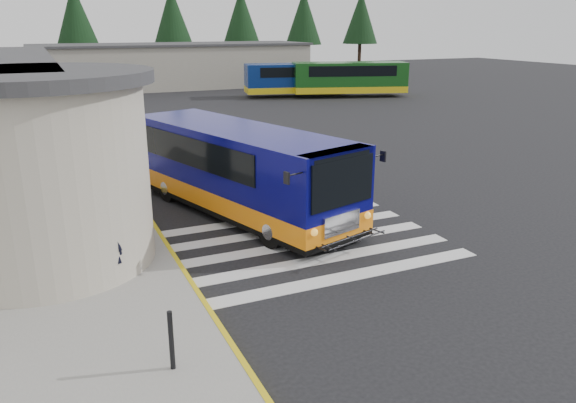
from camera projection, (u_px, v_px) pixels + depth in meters
name	position (u px, v px, depth m)	size (l,w,h in m)	color
ground	(305.00, 233.00, 16.83)	(140.00, 140.00, 0.00)	black
curb_strip	(143.00, 209.00, 18.70)	(0.12, 34.00, 0.16)	gold
crosswalk	(301.00, 244.00, 15.94)	(8.00, 5.35, 0.01)	silver
depot_building	(174.00, 65.00, 55.06)	(26.40, 8.40, 4.20)	gray
tree_line	(156.00, 16.00, 60.72)	(58.40, 4.40, 10.00)	black
transit_bus	(239.00, 173.00, 18.23)	(5.65, 10.30, 2.83)	#080860
pedestrian_a	(113.00, 247.00, 13.06)	(0.63, 0.41, 1.73)	black
pedestrian_b	(112.00, 244.00, 13.49)	(0.76, 0.59, 1.57)	black
bollard	(171.00, 340.00, 9.78)	(0.09, 0.09, 1.12)	black
far_bus_a	(299.00, 78.00, 48.26)	(9.55, 4.49, 2.38)	navy
far_bus_b	(349.00, 77.00, 48.01)	(10.03, 5.39, 2.49)	#134814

